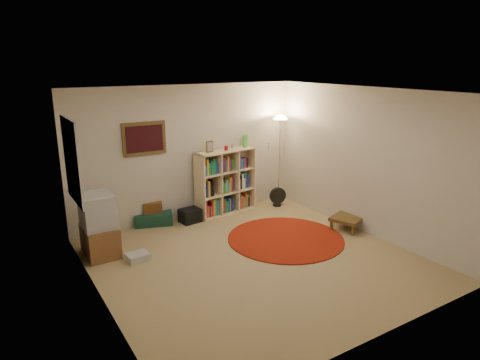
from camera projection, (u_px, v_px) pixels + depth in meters
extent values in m
cube|color=tan|center=(255.00, 261.00, 6.46)|extent=(4.50, 4.50, 0.02)
cube|color=white|center=(257.00, 91.00, 5.78)|extent=(4.50, 4.50, 0.02)
cube|color=beige|center=(189.00, 153.00, 7.97)|extent=(4.50, 0.02, 2.50)
cube|color=beige|center=(382.00, 232.00, 4.27)|extent=(4.50, 0.02, 2.50)
cube|color=beige|center=(95.00, 208.00, 4.97)|extent=(0.02, 4.50, 2.50)
cube|color=beige|center=(366.00, 162.00, 7.26)|extent=(0.02, 4.50, 2.50)
cube|color=#523C1C|center=(144.00, 139.00, 7.42)|extent=(0.78, 0.04, 0.58)
cube|color=#460E16|center=(145.00, 139.00, 7.40)|extent=(0.66, 0.01, 0.46)
cube|color=white|center=(72.00, 161.00, 5.97)|extent=(0.03, 1.00, 1.20)
cube|color=beige|center=(270.00, 146.00, 8.90)|extent=(0.08, 0.01, 0.12)
cube|color=#FFDFAA|center=(226.00, 211.00, 8.50)|extent=(1.29, 0.53, 0.03)
cube|color=#FFDFAA|center=(225.00, 151.00, 8.17)|extent=(1.29, 0.53, 0.03)
cube|color=#FFDFAA|center=(200.00, 187.00, 7.96)|extent=(0.08, 0.36, 1.26)
cube|color=#FFDFAA|center=(250.00, 176.00, 8.72)|extent=(0.08, 0.36, 1.26)
cube|color=#FFDFAA|center=(220.00, 180.00, 8.47)|extent=(1.25, 0.19, 1.26)
cube|color=#FFDFAA|center=(217.00, 184.00, 8.21)|extent=(0.07, 0.34, 1.20)
cube|color=#FFDFAA|center=(234.00, 180.00, 8.47)|extent=(0.07, 0.34, 1.20)
cube|color=#FFDFAA|center=(226.00, 192.00, 8.40)|extent=(1.24, 0.50, 0.03)
cube|color=#FFDFAA|center=(226.00, 171.00, 8.28)|extent=(1.24, 0.50, 0.03)
cube|color=#FFAC21|center=(203.00, 211.00, 8.08)|extent=(0.06, 0.15, 0.27)
cube|color=red|center=(205.00, 209.00, 8.10)|extent=(0.05, 0.15, 0.32)
cube|color=#E45B1C|center=(206.00, 211.00, 8.13)|extent=(0.06, 0.15, 0.22)
cube|color=#4B1C72|center=(208.00, 211.00, 8.16)|extent=(0.05, 0.15, 0.22)
cube|color=#E45B1C|center=(209.00, 211.00, 8.18)|extent=(0.05, 0.15, 0.20)
cube|color=red|center=(211.00, 209.00, 8.19)|extent=(0.05, 0.15, 0.27)
cube|color=#FFAC21|center=(212.00, 207.00, 8.21)|extent=(0.05, 0.15, 0.31)
cube|color=teal|center=(214.00, 207.00, 8.23)|extent=(0.06, 0.15, 0.32)
cube|color=teal|center=(216.00, 207.00, 8.26)|extent=(0.06, 0.15, 0.29)
cube|color=#4B1C72|center=(202.00, 192.00, 7.98)|extent=(0.06, 0.15, 0.20)
cube|color=black|center=(204.00, 191.00, 8.00)|extent=(0.06, 0.15, 0.22)
cube|color=#1C49AB|center=(206.00, 190.00, 8.02)|extent=(0.05, 0.15, 0.26)
cube|color=#FFAC21|center=(207.00, 188.00, 8.04)|extent=(0.05, 0.15, 0.30)
cube|color=black|center=(209.00, 190.00, 8.07)|extent=(0.06, 0.15, 0.23)
cube|color=black|center=(211.00, 187.00, 8.09)|extent=(0.06, 0.15, 0.31)
cube|color=#1C8E2B|center=(202.00, 170.00, 7.86)|extent=(0.06, 0.15, 0.25)
cube|color=#1C49AB|center=(204.00, 171.00, 7.90)|extent=(0.06, 0.15, 0.21)
cube|color=#FFAC21|center=(206.00, 167.00, 7.91)|extent=(0.06, 0.15, 0.31)
cube|color=#1C8E2B|center=(208.00, 169.00, 7.95)|extent=(0.06, 0.15, 0.24)
cube|color=#1C49AB|center=(209.00, 168.00, 7.96)|extent=(0.04, 0.15, 0.29)
cube|color=#1C8E2B|center=(211.00, 168.00, 7.98)|extent=(0.04, 0.15, 0.26)
cube|color=#1C8E2B|center=(212.00, 166.00, 8.00)|extent=(0.06, 0.15, 0.30)
cube|color=#1C49AB|center=(214.00, 168.00, 8.03)|extent=(0.04, 0.15, 0.25)
cube|color=#1C49AB|center=(215.00, 168.00, 8.06)|extent=(0.06, 0.15, 0.21)
cube|color=red|center=(220.00, 205.00, 8.33)|extent=(0.06, 0.15, 0.31)
cube|color=red|center=(222.00, 206.00, 8.36)|extent=(0.06, 0.15, 0.28)
cube|color=#1C8E2B|center=(224.00, 205.00, 8.38)|extent=(0.06, 0.15, 0.29)
cube|color=teal|center=(225.00, 206.00, 8.42)|extent=(0.06, 0.15, 0.22)
cube|color=#1C49AB|center=(227.00, 204.00, 8.43)|extent=(0.06, 0.15, 0.29)
cube|color=#9D7855|center=(228.00, 204.00, 8.46)|extent=(0.04, 0.15, 0.26)
cube|color=black|center=(230.00, 203.00, 8.47)|extent=(0.05, 0.15, 0.29)
cube|color=#1C49AB|center=(231.00, 204.00, 8.50)|extent=(0.06, 0.15, 0.24)
cube|color=#4B1C72|center=(220.00, 188.00, 8.23)|extent=(0.05, 0.15, 0.22)
cube|color=teal|center=(221.00, 186.00, 8.24)|extent=(0.05, 0.15, 0.26)
cube|color=#1C8E2B|center=(223.00, 187.00, 8.27)|extent=(0.05, 0.15, 0.20)
cube|color=#9D7855|center=(224.00, 186.00, 8.29)|extent=(0.05, 0.15, 0.24)
cube|color=teal|center=(225.00, 185.00, 8.30)|extent=(0.04, 0.15, 0.26)
cube|color=teal|center=(227.00, 186.00, 8.33)|extent=(0.06, 0.15, 0.21)
cube|color=#FFAC21|center=(228.00, 184.00, 8.34)|extent=(0.04, 0.15, 0.28)
cube|color=#E45B1C|center=(229.00, 184.00, 8.36)|extent=(0.05, 0.15, 0.28)
cube|color=#4B1C72|center=(231.00, 185.00, 8.39)|extent=(0.04, 0.15, 0.23)
cube|color=teal|center=(220.00, 167.00, 8.12)|extent=(0.04, 0.15, 0.22)
cube|color=#4B1C72|center=(221.00, 165.00, 8.13)|extent=(0.06, 0.15, 0.30)
cube|color=#4B1C72|center=(223.00, 165.00, 8.16)|extent=(0.06, 0.15, 0.28)
cube|color=#1C8E2B|center=(225.00, 166.00, 8.19)|extent=(0.05, 0.15, 0.23)
cube|color=#FFAC21|center=(226.00, 164.00, 8.20)|extent=(0.04, 0.15, 0.30)
cube|color=red|center=(227.00, 165.00, 8.23)|extent=(0.05, 0.15, 0.27)
cube|color=#4B1C72|center=(229.00, 166.00, 8.25)|extent=(0.05, 0.15, 0.22)
cube|color=#1C8E2B|center=(230.00, 165.00, 8.27)|extent=(0.06, 0.15, 0.23)
cube|color=#4B1C72|center=(237.00, 201.00, 8.59)|extent=(0.05, 0.15, 0.31)
cube|color=red|center=(238.00, 202.00, 8.62)|extent=(0.05, 0.15, 0.24)
cube|color=#9D7855|center=(239.00, 201.00, 8.63)|extent=(0.04, 0.15, 0.27)
cube|color=#E45B1C|center=(241.00, 201.00, 8.66)|extent=(0.06, 0.15, 0.24)
cube|color=teal|center=(242.00, 202.00, 8.69)|extent=(0.06, 0.15, 0.21)
cube|color=#E45B1C|center=(244.00, 199.00, 8.70)|extent=(0.05, 0.15, 0.30)
cube|color=#9D7855|center=(245.00, 200.00, 8.73)|extent=(0.05, 0.15, 0.25)
cube|color=black|center=(247.00, 201.00, 8.76)|extent=(0.05, 0.15, 0.20)
cube|color=#9D7855|center=(248.00, 200.00, 8.78)|extent=(0.05, 0.15, 0.23)
cube|color=#4B1C72|center=(237.00, 184.00, 8.49)|extent=(0.05, 0.15, 0.21)
cube|color=#9D7855|center=(238.00, 184.00, 8.51)|extent=(0.04, 0.15, 0.21)
cube|color=black|center=(239.00, 182.00, 8.52)|extent=(0.05, 0.15, 0.29)
cube|color=white|center=(241.00, 181.00, 8.53)|extent=(0.05, 0.15, 0.31)
cube|color=white|center=(242.00, 183.00, 8.57)|extent=(0.06, 0.15, 0.20)
cube|color=teal|center=(243.00, 180.00, 8.58)|extent=(0.05, 0.15, 0.32)
cube|color=#4B1C72|center=(245.00, 182.00, 8.61)|extent=(0.05, 0.15, 0.23)
cube|color=#1C49AB|center=(246.00, 181.00, 8.63)|extent=(0.05, 0.15, 0.27)
cube|color=teal|center=(237.00, 162.00, 8.37)|extent=(0.06, 0.15, 0.31)
cube|color=#4B1C72|center=(239.00, 162.00, 8.40)|extent=(0.05, 0.15, 0.29)
cube|color=teal|center=(240.00, 164.00, 8.43)|extent=(0.04, 0.15, 0.20)
cube|color=#1C49AB|center=(241.00, 163.00, 8.44)|extent=(0.05, 0.15, 0.22)
cube|color=#1C49AB|center=(242.00, 163.00, 8.46)|extent=(0.05, 0.15, 0.21)
cube|color=red|center=(243.00, 163.00, 8.49)|extent=(0.06, 0.15, 0.21)
cube|color=black|center=(245.00, 163.00, 8.51)|extent=(0.05, 0.15, 0.21)
cube|color=#523C1C|center=(210.00, 147.00, 7.93)|extent=(0.15, 0.04, 0.22)
cube|color=#AB998E|center=(210.00, 147.00, 7.92)|extent=(0.12, 0.03, 0.17)
cylinder|color=red|center=(226.00, 148.00, 8.17)|extent=(0.08, 0.08, 0.08)
cylinder|color=white|center=(232.00, 146.00, 8.26)|extent=(0.07, 0.07, 0.10)
cylinder|color=#5DCF4F|center=(245.00, 141.00, 8.39)|extent=(0.08, 0.08, 0.25)
cylinder|color=#5DCF4F|center=(246.00, 140.00, 8.49)|extent=(0.08, 0.08, 0.25)
cylinder|color=white|center=(278.00, 203.00, 8.98)|extent=(0.30, 0.30, 0.03)
cylinder|color=white|center=(279.00, 163.00, 8.75)|extent=(0.03, 0.03, 1.72)
cone|color=white|center=(280.00, 119.00, 8.51)|extent=(0.37, 0.37, 0.14)
cylinder|color=#FFD88C|center=(280.00, 119.00, 8.51)|extent=(0.29, 0.29, 0.02)
cylinder|color=black|center=(277.00, 205.00, 8.88)|extent=(0.22, 0.22, 0.03)
cylinder|color=black|center=(277.00, 201.00, 8.86)|extent=(0.04, 0.04, 0.14)
cylinder|color=black|center=(278.00, 196.00, 8.81)|extent=(0.35, 0.14, 0.34)
cube|color=brown|center=(100.00, 241.00, 6.58)|extent=(0.47, 0.68, 0.47)
cube|color=#BABBC0|center=(97.00, 211.00, 6.44)|extent=(0.47, 0.56, 0.51)
cube|color=black|center=(113.00, 208.00, 6.57)|extent=(0.02, 0.49, 0.43)
cube|color=black|center=(113.00, 208.00, 6.57)|extent=(0.01, 0.43, 0.37)
cube|color=#BABBC0|center=(138.00, 257.00, 6.44)|extent=(0.34, 0.29, 0.11)
cube|color=#153B2E|center=(153.00, 218.00, 7.88)|extent=(0.78, 0.63, 0.22)
cube|color=brown|center=(152.00, 207.00, 7.85)|extent=(0.39, 0.32, 0.19)
cube|color=black|center=(190.00, 215.00, 7.96)|extent=(0.39, 0.34, 0.25)
cylinder|color=white|center=(197.00, 209.00, 8.26)|extent=(0.15, 0.15, 0.26)
cylinder|color=maroon|center=(286.00, 238.00, 7.23)|extent=(1.96, 1.96, 0.02)
cube|color=#523C1C|center=(347.00, 219.00, 7.59)|extent=(0.64, 0.64, 0.06)
cube|color=#523C1C|center=(353.00, 230.00, 7.35)|extent=(0.05, 0.05, 0.18)
cube|color=#523C1C|center=(362.00, 224.00, 7.66)|extent=(0.05, 0.05, 0.18)
cube|color=#523C1C|center=(332.00, 225.00, 7.59)|extent=(0.05, 0.05, 0.18)
cube|color=#523C1C|center=(341.00, 219.00, 7.89)|extent=(0.05, 0.05, 0.18)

